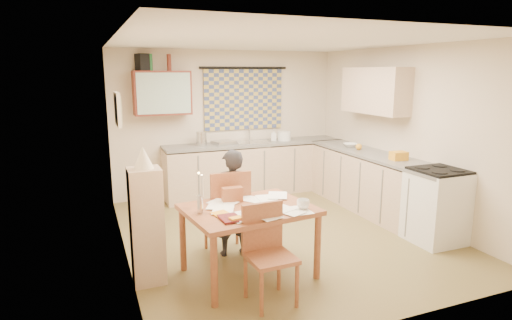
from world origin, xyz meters
name	(u,v)px	position (x,y,z in m)	size (l,w,h in m)	color
floor	(281,234)	(0.00, 0.00, -0.01)	(4.00, 4.50, 0.02)	brown
ceiling	(283,40)	(0.00, 0.00, 2.51)	(4.00, 4.50, 0.02)	white
wall_back	(227,123)	(0.00, 2.26, 1.25)	(4.00, 0.02, 2.50)	beige
wall_front	(402,183)	(0.00, -2.26, 1.25)	(4.00, 0.02, 2.50)	beige
wall_left	(119,152)	(-2.01, 0.00, 1.25)	(0.02, 4.50, 2.50)	beige
wall_right	(406,133)	(2.01, 0.00, 1.25)	(0.02, 4.50, 2.50)	beige
window_blind	(244,100)	(0.30, 2.22, 1.65)	(1.45, 0.03, 1.05)	#364370
curtain_rod	(244,68)	(0.30, 2.20, 2.20)	(0.04, 0.04, 1.60)	black
wall_cabinet	(162,93)	(-1.15, 2.08, 1.80)	(0.90, 0.34, 0.70)	#592016
wall_cabinet_glass	(164,93)	(-1.15, 1.91, 1.80)	(0.84, 0.02, 0.64)	#99B2A5
upper_cabinet_right	(375,91)	(1.83, 0.55, 1.85)	(0.34, 1.30, 0.70)	tan
framed_print	(118,109)	(-1.97, 0.40, 1.70)	(0.04, 0.50, 0.40)	beige
print_canvas	(120,109)	(-1.95, 0.40, 1.70)	(0.01, 0.42, 0.32)	silver
counter_back	(258,168)	(0.46, 1.95, 0.45)	(3.30, 0.62, 0.92)	tan
counter_right	(376,185)	(1.70, 0.23, 0.45)	(0.62, 2.95, 0.92)	tan
stove	(436,206)	(1.70, -0.98, 0.47)	(0.61, 0.61, 0.95)	white
sink	(253,145)	(0.37, 1.95, 0.88)	(0.55, 0.45, 0.10)	silver
tap	(249,133)	(0.37, 2.13, 1.06)	(0.03, 0.03, 0.28)	silver
dish_rack	(224,143)	(-0.17, 1.95, 0.95)	(0.35, 0.30, 0.06)	silver
kettle	(201,139)	(-0.55, 1.95, 1.04)	(0.18, 0.18, 0.24)	silver
mixing_bowl	(284,136)	(0.97, 1.95, 1.00)	(0.24, 0.24, 0.16)	white
soap_bottle	(274,135)	(0.79, 2.00, 1.02)	(0.12, 0.12, 0.20)	white
bowl	(350,145)	(1.70, 0.94, 0.95)	(0.29, 0.29, 0.06)	white
orange_bag	(399,156)	(1.70, -0.23, 0.98)	(0.22, 0.16, 0.12)	orange
fruit_orange	(359,147)	(1.65, 0.64, 0.97)	(0.10, 0.10, 0.10)	orange
speaker	(142,62)	(-1.44, 2.08, 2.28)	(0.16, 0.20, 0.26)	black
bottle_green	(150,62)	(-1.31, 2.08, 2.28)	(0.07, 0.07, 0.26)	#195926
bottle_brown	(169,62)	(-1.02, 2.08, 2.28)	(0.07, 0.07, 0.26)	#592016
dining_table	(249,241)	(-0.82, -0.94, 0.38)	(1.39, 1.12, 0.75)	brown
chair_far	(227,228)	(-0.87, -0.34, 0.32)	(0.48, 0.48, 1.04)	brown
chair_near	(270,273)	(-0.84, -1.54, 0.29)	(0.44, 0.44, 0.92)	brown
person	(232,203)	(-0.82, -0.39, 0.64)	(0.48, 0.34, 1.27)	black
shelf_stand	(147,226)	(-1.84, -0.72, 0.60)	(0.32, 0.30, 1.20)	tan
lampshade	(143,157)	(-1.84, -0.72, 1.31)	(0.20, 0.20, 0.22)	beige
letter_rack	(232,195)	(-0.92, -0.69, 0.83)	(0.22, 0.10, 0.16)	brown
mug	(303,204)	(-0.33, -1.21, 0.80)	(0.17, 0.17, 0.10)	white
magazine	(221,220)	(-1.22, -1.24, 0.76)	(0.20, 0.26, 0.02)	maroon
book	(215,216)	(-1.24, -1.11, 0.76)	(0.21, 0.25, 0.02)	orange
orange_box	(236,219)	(-1.09, -1.30, 0.77)	(0.12, 0.08, 0.04)	orange
eyeglasses	(279,212)	(-0.61, -1.23, 0.76)	(0.13, 0.04, 0.02)	black
candle_holder	(200,204)	(-1.34, -0.93, 0.84)	(0.06, 0.06, 0.18)	silver
candle	(202,186)	(-1.33, -0.98, 1.04)	(0.02, 0.02, 0.22)	white
candle_flame	(199,173)	(-1.35, -0.94, 1.16)	(0.02, 0.02, 0.02)	#FFCC66
papers	(256,207)	(-0.76, -1.01, 0.76)	(1.05, 0.95, 0.02)	white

